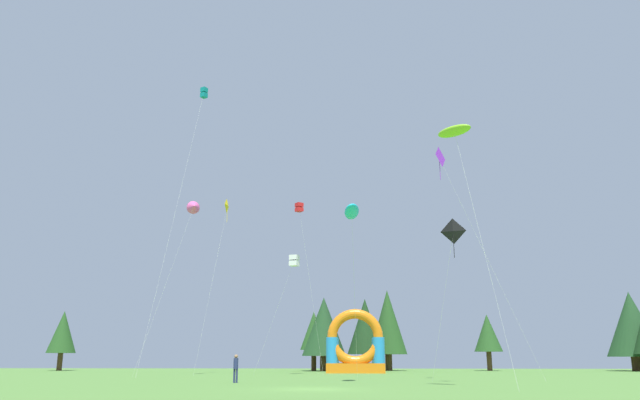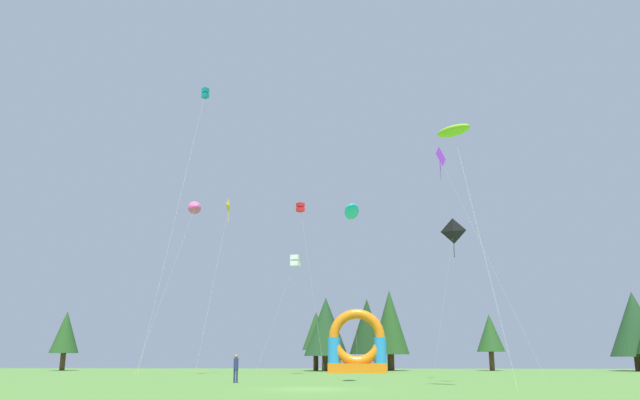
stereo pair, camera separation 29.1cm
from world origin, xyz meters
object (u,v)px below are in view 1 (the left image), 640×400
at_px(inflatable_blue_arch, 355,351).
at_px(kite_teal_box, 204,94).
at_px(kite_cyan_parafoil, 352,212).
at_px(kite_pink_delta, 194,207).
at_px(kite_lime_parafoil, 454,131).
at_px(kite_black_diamond, 453,233).
at_px(kite_purple_diamond, 439,160).
at_px(person_midfield, 236,366).
at_px(kite_yellow_diamond, 228,208).
at_px(kite_white_box, 294,261).
at_px(kite_red_box, 299,208).

bearing_deg(inflatable_blue_arch, kite_teal_box, -144.84).
relative_size(kite_cyan_parafoil, kite_pink_delta, 0.73).
distance_m(kite_lime_parafoil, kite_black_diamond, 8.46).
distance_m(kite_purple_diamond, kite_pink_delta, 24.83).
distance_m(kite_pink_delta, inflatable_blue_arch, 23.04).
distance_m(kite_lime_parafoil, person_midfield, 20.75).
distance_m(kite_purple_diamond, inflatable_blue_arch, 27.37).
height_order(kite_lime_parafoil, kite_yellow_diamond, kite_yellow_diamond).
relative_size(kite_white_box, inflatable_blue_arch, 1.72).
bearing_deg(kite_white_box, person_midfield, -96.40).
distance_m(kite_lime_parafoil, kite_pink_delta, 31.32).
relative_size(kite_red_box, kite_black_diamond, 1.57).
bearing_deg(kite_cyan_parafoil, kite_black_diamond, -1.79).
bearing_deg(kite_white_box, kite_lime_parafoil, -65.88).
bearing_deg(inflatable_blue_arch, person_midfield, -107.09).
height_order(kite_lime_parafoil, kite_cyan_parafoil, kite_lime_parafoil).
bearing_deg(kite_white_box, kite_pink_delta, -160.94).
xyz_separation_m(kite_purple_diamond, kite_black_diamond, (0.09, -4.14, -6.46)).
xyz_separation_m(kite_teal_box, person_midfield, (7.06, -15.20, -26.35)).
bearing_deg(kite_teal_box, kite_yellow_diamond, 53.05).
relative_size(kite_white_box, kite_yellow_diamond, 0.67).
distance_m(kite_yellow_diamond, person_midfield, 24.25).
xyz_separation_m(kite_teal_box, kite_pink_delta, (-0.33, -0.33, -11.79)).
relative_size(kite_purple_diamond, kite_pink_delta, 1.03).
distance_m(kite_teal_box, kite_white_box, 19.15).
xyz_separation_m(kite_purple_diamond, kite_cyan_parafoil, (-6.64, -3.93, -4.87)).
bearing_deg(kite_lime_parafoil, inflatable_blue_arch, 99.85).
xyz_separation_m(kite_teal_box, kite_purple_diamond, (21.52, -12.13, -11.28)).
relative_size(kite_purple_diamond, kite_yellow_diamond, 0.99).
bearing_deg(kite_teal_box, kite_white_box, 17.81).
bearing_deg(kite_white_box, kite_black_diamond, -56.89).
distance_m(kite_red_box, kite_pink_delta, 10.14).
xyz_separation_m(kite_white_box, person_midfield, (-2.03, -18.13, -9.75)).
xyz_separation_m(kite_teal_box, kite_white_box, (9.09, 2.92, -16.59)).
relative_size(kite_lime_parafoil, inflatable_blue_arch, 2.21).
xyz_separation_m(kite_yellow_diamond, person_midfield, (4.78, -18.24, -15.26)).
bearing_deg(kite_cyan_parafoil, kite_lime_parafoil, -50.68).
height_order(kite_red_box, kite_yellow_diamond, kite_yellow_diamond).
distance_m(kite_purple_diamond, kite_black_diamond, 7.67).
bearing_deg(kite_teal_box, person_midfield, -65.10).
relative_size(kite_lime_parafoil, kite_pink_delta, 0.90).
bearing_deg(kite_black_diamond, kite_white_box, 123.11).
bearing_deg(kite_purple_diamond, kite_black_diamond, -88.76).
bearing_deg(kite_cyan_parafoil, kite_white_box, 106.96).
height_order(kite_red_box, kite_cyan_parafoil, kite_red_box).
height_order(kite_black_diamond, inflatable_blue_arch, kite_black_diamond).
relative_size(kite_teal_box, kite_black_diamond, 2.72).
bearing_deg(kite_red_box, kite_black_diamond, -55.56).
xyz_separation_m(kite_red_box, kite_yellow_diamond, (-7.43, 1.96, 0.61)).
height_order(kite_teal_box, kite_purple_diamond, kite_teal_box).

